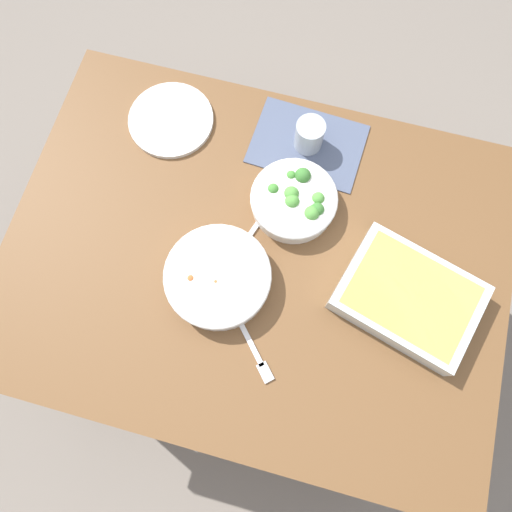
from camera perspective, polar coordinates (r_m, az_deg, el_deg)
ground_plane at (r=1.83m, az=-0.00°, el=-6.45°), size 6.00×6.00×0.00m
dining_table at (r=1.19m, az=-0.00°, el=-1.20°), size 1.20×0.90×0.74m
placemat at (r=1.23m, az=6.36°, el=13.55°), size 0.29×0.22×0.00m
stew_bowl at (r=1.06m, az=-4.69°, el=-2.64°), size 0.25×0.25×0.06m
broccoli_bowl at (r=1.12m, az=4.74°, el=6.83°), size 0.21×0.21×0.07m
baking_dish at (r=1.10m, az=18.26°, el=-4.84°), size 0.35×0.29×0.06m
drink_cup at (r=1.19m, az=6.55°, el=14.42°), size 0.07×0.07×0.08m
side_plate at (r=1.27m, az=-10.42°, el=16.16°), size 0.22×0.22×0.01m
spoon_by_stew at (r=1.10m, az=-2.17°, el=0.55°), size 0.07×0.17×0.01m
fork_on_table at (r=1.06m, az=-0.19°, el=-11.60°), size 0.13×0.14×0.01m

